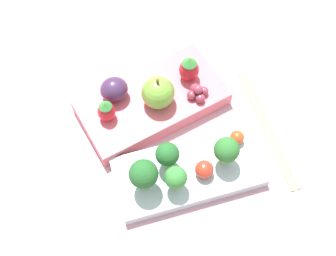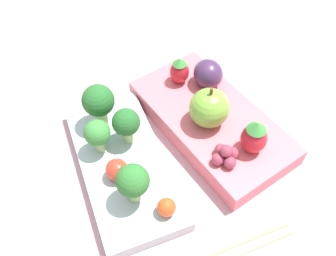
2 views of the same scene
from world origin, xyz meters
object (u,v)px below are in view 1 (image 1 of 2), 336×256
at_px(apple, 158,93).
at_px(plum, 114,89).
at_px(broccoli_floret_2, 144,175).
at_px(strawberry_0, 189,69).
at_px(cherry_tomato_0, 204,169).
at_px(strawberry_1, 106,111).
at_px(cherry_tomato_1, 237,137).
at_px(chopsticks_pair, 268,127).
at_px(broccoli_floret_3, 167,155).
at_px(bento_box_savoury, 188,172).
at_px(grape_cluster, 198,92).
at_px(bento_box_fruit, 149,103).
at_px(broccoli_floret_0, 226,150).
at_px(broccoli_floret_1, 176,178).

xyz_separation_m(apple, plum, (0.06, -0.03, -0.01)).
height_order(broccoli_floret_2, strawberry_0, broccoli_floret_2).
bearing_deg(plum, apple, 150.16).
xyz_separation_m(cherry_tomato_0, strawberry_1, (0.10, -0.13, 0.01)).
bearing_deg(strawberry_0, cherry_tomato_0, 75.06).
distance_m(strawberry_0, strawberry_1, 0.14).
bearing_deg(cherry_tomato_1, plum, -43.24).
bearing_deg(cherry_tomato_0, chopsticks_pair, -162.29).
distance_m(strawberry_0, chopsticks_pair, 0.15).
bearing_deg(chopsticks_pair, apple, -31.78).
xyz_separation_m(cherry_tomato_0, plum, (0.08, -0.16, 0.01)).
bearing_deg(cherry_tomato_1, broccoli_floret_2, 6.57).
bearing_deg(broccoli_floret_3, bento_box_savoury, 143.95).
xyz_separation_m(cherry_tomato_0, grape_cluster, (-0.04, -0.12, 0.00)).
xyz_separation_m(strawberry_0, strawberry_1, (0.14, 0.02, -0.00)).
height_order(bento_box_fruit, apple, apple).
height_order(bento_box_fruit, chopsticks_pair, bento_box_fruit).
relative_size(broccoli_floret_0, apple, 0.95).
relative_size(cherry_tomato_0, strawberry_0, 0.56).
bearing_deg(chopsticks_pair, plum, -31.23).
bearing_deg(plum, grape_cluster, 158.86).
distance_m(apple, strawberry_1, 0.08).
bearing_deg(grape_cluster, broccoli_floret_0, 86.92).
bearing_deg(broccoli_floret_2, plum, -92.82).
xyz_separation_m(broccoli_floret_0, broccoli_floret_3, (0.08, -0.02, -0.00)).
height_order(broccoli_floret_0, chopsticks_pair, broccoli_floret_0).
height_order(broccoli_floret_0, strawberry_1, broccoli_floret_0).
xyz_separation_m(apple, strawberry_1, (0.08, -0.00, -0.01)).
relative_size(broccoli_floret_2, strawberry_1, 1.52).
relative_size(broccoli_floret_1, strawberry_1, 1.19).
bearing_deg(cherry_tomato_0, plum, -64.89).
bearing_deg(strawberry_1, broccoli_floret_1, 111.64).
bearing_deg(bento_box_fruit, plum, -25.85).
height_order(strawberry_0, chopsticks_pair, strawberry_0).
height_order(cherry_tomato_1, apple, apple).
bearing_deg(strawberry_1, broccoli_floret_3, 119.06).
bearing_deg(broccoli_floret_2, strawberry_1, -82.89).
bearing_deg(broccoli_floret_1, cherry_tomato_1, -162.80).
relative_size(bento_box_fruit, grape_cluster, 6.83).
distance_m(bento_box_savoury, bento_box_fruit, 0.13).
distance_m(broccoli_floret_0, chopsticks_pair, 0.11).
distance_m(cherry_tomato_1, apple, 0.13).
bearing_deg(bento_box_fruit, broccoli_floret_0, 115.68).
bearing_deg(plum, strawberry_0, 175.77).
bearing_deg(strawberry_1, plum, -125.26).
relative_size(broccoli_floret_3, apple, 0.88).
bearing_deg(strawberry_0, apple, 22.17).
bearing_deg(cherry_tomato_1, broccoli_floret_1, 17.20).
relative_size(bento_box_fruit, broccoli_floret_0, 4.28).
bearing_deg(strawberry_1, strawberry_0, -170.75).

